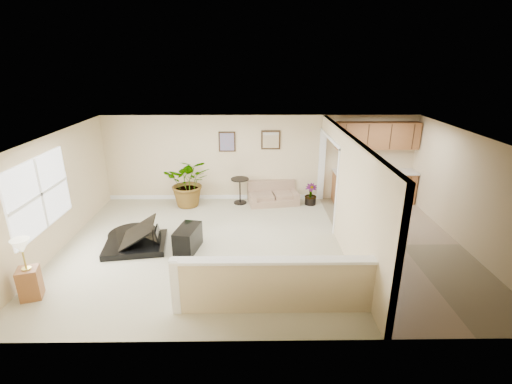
{
  "coord_description": "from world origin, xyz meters",
  "views": [
    {
      "loc": [
        -0.25,
        -7.47,
        4.01
      ],
      "look_at": [
        -0.15,
        0.4,
        1.15
      ],
      "focal_mm": 26.0,
      "sensor_mm": 36.0,
      "label": 1
    }
  ],
  "objects_px": {
    "piano": "(134,224)",
    "accent_table": "(240,187)",
    "loveseat": "(273,193)",
    "lamp_stand": "(28,274)",
    "palm_plant": "(189,182)",
    "small_plant": "(311,196)",
    "piano_bench": "(188,239)"
  },
  "relations": [
    {
      "from": "piano",
      "to": "accent_table",
      "type": "distance_m",
      "value": 3.42
    },
    {
      "from": "loveseat",
      "to": "lamp_stand",
      "type": "height_order",
      "value": "lamp_stand"
    },
    {
      "from": "palm_plant",
      "to": "loveseat",
      "type": "bearing_deg",
      "value": 4.77
    },
    {
      "from": "small_plant",
      "to": "accent_table",
      "type": "bearing_deg",
      "value": 176.77
    },
    {
      "from": "piano_bench",
      "to": "small_plant",
      "type": "height_order",
      "value": "small_plant"
    },
    {
      "from": "piano_bench",
      "to": "piano",
      "type": "bearing_deg",
      "value": 167.8
    },
    {
      "from": "palm_plant",
      "to": "small_plant",
      "type": "bearing_deg",
      "value": 0.82
    },
    {
      "from": "loveseat",
      "to": "accent_table",
      "type": "xyz_separation_m",
      "value": [
        -0.96,
        -0.03,
        0.18
      ]
    },
    {
      "from": "loveseat",
      "to": "piano_bench",
      "type": "bearing_deg",
      "value": -133.95
    },
    {
      "from": "small_plant",
      "to": "lamp_stand",
      "type": "distance_m",
      "value": 7.11
    },
    {
      "from": "loveseat",
      "to": "lamp_stand",
      "type": "xyz_separation_m",
      "value": [
        -4.52,
        -4.53,
        0.18
      ]
    },
    {
      "from": "piano",
      "to": "small_plant",
      "type": "relative_size",
      "value": 2.77
    },
    {
      "from": "piano_bench",
      "to": "loveseat",
      "type": "xyz_separation_m",
      "value": [
        2.03,
        2.84,
        0.04
      ]
    },
    {
      "from": "piano_bench",
      "to": "palm_plant",
      "type": "height_order",
      "value": "palm_plant"
    },
    {
      "from": "loveseat",
      "to": "small_plant",
      "type": "height_order",
      "value": "loveseat"
    },
    {
      "from": "piano",
      "to": "accent_table",
      "type": "relative_size",
      "value": 2.27
    },
    {
      "from": "accent_table",
      "to": "small_plant",
      "type": "xyz_separation_m",
      "value": [
        2.04,
        -0.12,
        -0.22
      ]
    },
    {
      "from": "palm_plant",
      "to": "small_plant",
      "type": "height_order",
      "value": "palm_plant"
    },
    {
      "from": "piano_bench",
      "to": "small_plant",
      "type": "distance_m",
      "value": 4.11
    },
    {
      "from": "loveseat",
      "to": "palm_plant",
      "type": "relative_size",
      "value": 1.07
    },
    {
      "from": "palm_plant",
      "to": "lamp_stand",
      "type": "height_order",
      "value": "palm_plant"
    },
    {
      "from": "loveseat",
      "to": "piano",
      "type": "bearing_deg",
      "value": -150.14
    },
    {
      "from": "piano",
      "to": "lamp_stand",
      "type": "bearing_deg",
      "value": -131.09
    },
    {
      "from": "lamp_stand",
      "to": "piano",
      "type": "bearing_deg",
      "value": 57.21
    },
    {
      "from": "accent_table",
      "to": "lamp_stand",
      "type": "xyz_separation_m",
      "value": [
        -3.56,
        -4.49,
        0.0
      ]
    },
    {
      "from": "piano_bench",
      "to": "accent_table",
      "type": "xyz_separation_m",
      "value": [
        1.06,
        2.8,
        0.21
      ]
    },
    {
      "from": "palm_plant",
      "to": "small_plant",
      "type": "xyz_separation_m",
      "value": [
        3.47,
        0.05,
        -0.43
      ]
    },
    {
      "from": "piano",
      "to": "palm_plant",
      "type": "xyz_separation_m",
      "value": [
        0.86,
        2.37,
        0.18
      ]
    },
    {
      "from": "palm_plant",
      "to": "accent_table",
      "type": "bearing_deg",
      "value": 6.57
    },
    {
      "from": "piano",
      "to": "loveseat",
      "type": "bearing_deg",
      "value": 29.95
    },
    {
      "from": "loveseat",
      "to": "palm_plant",
      "type": "bearing_deg",
      "value": 176.39
    },
    {
      "from": "piano",
      "to": "accent_table",
      "type": "bearing_deg",
      "value": 39.52
    }
  ]
}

